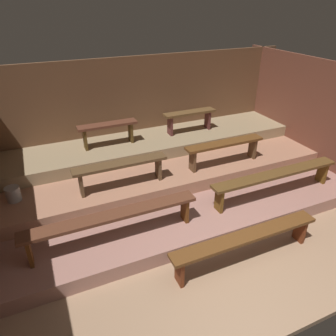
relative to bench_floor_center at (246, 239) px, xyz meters
The scene contains 14 objects.
ground 1.53m from the bench_floor_center, 97.60° to the left, with size 6.99×5.25×0.08m, color #9B785B.
wall_back 3.80m from the bench_floor_center, 93.01° to the left, with size 6.99×0.06×2.29m, color brown.
wall_right 3.36m from the bench_floor_center, 26.51° to the left, with size 0.06×5.25×2.29m, color brown.
platform_lower 2.05m from the bench_floor_center, 95.50° to the left, with size 6.19×3.32×0.24m, color #9E6F63.
platform_middle 2.60m from the bench_floor_center, 94.30° to the left, with size 6.19×2.18×0.24m, color #A57156.
platform_upper 3.11m from the bench_floor_center, 93.61° to the left, with size 6.19×1.19×0.24m, color #947E5C.
bench_floor_center is the anchor object (origin of this frame).
bench_lower_left 1.88m from the bench_floor_center, 151.25° to the left, with size 2.50×0.25×0.46m.
bench_lower_right 1.55m from the bench_floor_center, 35.79° to the left, with size 2.50×0.25×0.46m.
bench_middle_left 2.30m from the bench_floor_center, 122.59° to the left, with size 1.59×0.25×0.46m.
bench_middle_right 2.12m from the bench_floor_center, 66.57° to the left, with size 1.59×0.25×0.46m.
bench_upper_left 3.39m from the bench_floor_center, 109.30° to the left, with size 1.16×0.25×0.46m.
bench_upper_right 3.28m from the bench_floor_center, 77.29° to the left, with size 1.16×0.25×0.46m.
pail_middle 3.65m from the bench_floor_center, 143.13° to the left, with size 0.23×0.23×0.24m, color gray.
Camera 1 is at (-2.15, -1.86, 3.35)m, focal length 33.58 mm.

